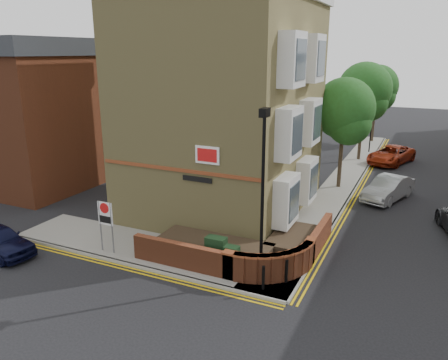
% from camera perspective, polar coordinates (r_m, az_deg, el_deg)
% --- Properties ---
extents(ground, '(120.00, 120.00, 0.00)m').
position_cam_1_polar(ground, '(16.49, -2.11, -13.54)').
color(ground, black).
rests_on(ground, ground).
extents(pavement_corner, '(13.00, 3.00, 0.12)m').
position_cam_1_polar(pavement_corner, '(19.23, -9.46, -8.97)').
color(pavement_corner, gray).
rests_on(pavement_corner, ground).
extents(pavement_main, '(2.00, 32.00, 0.12)m').
position_cam_1_polar(pavement_main, '(30.16, 15.42, 0.12)').
color(pavement_main, gray).
rests_on(pavement_main, ground).
extents(kerb_side, '(13.00, 0.15, 0.12)m').
position_cam_1_polar(kerb_side, '(18.15, -12.17, -10.74)').
color(kerb_side, gray).
rests_on(kerb_side, ground).
extents(kerb_main_near, '(0.15, 32.00, 0.12)m').
position_cam_1_polar(kerb_main_near, '(30.03, 17.29, -0.11)').
color(kerb_main_near, gray).
rests_on(kerb_main_near, ground).
extents(yellow_lines_side, '(13.00, 0.28, 0.01)m').
position_cam_1_polar(yellow_lines_side, '(18.00, -12.65, -11.21)').
color(yellow_lines_side, gold).
rests_on(yellow_lines_side, ground).
extents(yellow_lines_main, '(0.28, 32.00, 0.01)m').
position_cam_1_polar(yellow_lines_main, '(30.01, 17.75, -0.27)').
color(yellow_lines_main, gold).
rests_on(yellow_lines_main, ground).
extents(corner_building, '(8.95, 10.40, 13.60)m').
position_cam_1_polar(corner_building, '(22.81, 0.60, 11.39)').
color(corner_building, '#9C8D53').
rests_on(corner_building, ground).
extents(garden_wall, '(6.80, 6.00, 1.20)m').
position_cam_1_polar(garden_wall, '(18.48, 1.48, -10.03)').
color(garden_wall, brown).
rests_on(garden_wall, ground).
extents(lamppost, '(0.25, 0.50, 6.30)m').
position_cam_1_polar(lamppost, '(15.53, 5.05, -1.99)').
color(lamppost, black).
rests_on(lamppost, pavement_corner).
extents(utility_cabinet_large, '(0.80, 0.45, 1.20)m').
position_cam_1_polar(utility_cabinet_large, '(17.30, -1.04, -9.32)').
color(utility_cabinet_large, black).
rests_on(utility_cabinet_large, pavement_corner).
extents(utility_cabinet_small, '(0.55, 0.40, 1.10)m').
position_cam_1_polar(utility_cabinet_small, '(16.77, 0.99, -10.38)').
color(utility_cabinet_small, black).
rests_on(utility_cabinet_small, pavement_corner).
extents(bollard_near, '(0.11, 0.11, 0.90)m').
position_cam_1_polar(bollard_near, '(15.84, 5.16, -12.59)').
color(bollard_near, black).
rests_on(bollard_near, pavement_corner).
extents(bollard_far, '(0.11, 0.11, 0.90)m').
position_cam_1_polar(bollard_far, '(16.34, 8.16, -11.72)').
color(bollard_far, black).
rests_on(bollard_far, pavement_corner).
extents(zone_sign, '(0.72, 0.07, 2.20)m').
position_cam_1_polar(zone_sign, '(18.74, -15.23, -4.76)').
color(zone_sign, slate).
rests_on(zone_sign, pavement_corner).
extents(side_building, '(6.40, 10.40, 9.00)m').
position_cam_1_polar(side_building, '(30.12, -21.18, 8.32)').
color(side_building, brown).
rests_on(side_building, ground).
extents(tree_near, '(3.64, 3.65, 6.70)m').
position_cam_1_polar(tree_near, '(27.33, 15.42, 8.44)').
color(tree_near, '#382B1E').
rests_on(tree_near, pavement_main).
extents(tree_mid, '(4.03, 4.03, 7.42)m').
position_cam_1_polar(tree_mid, '(35.15, 17.85, 10.72)').
color(tree_mid, '#382B1E').
rests_on(tree_mid, pavement_main).
extents(tree_far, '(3.81, 3.81, 7.00)m').
position_cam_1_polar(tree_far, '(43.09, 19.32, 11.13)').
color(tree_far, '#382B1E').
rests_on(tree_far, pavement_main).
extents(traffic_light_assembly, '(0.20, 0.16, 4.20)m').
position_cam_1_polar(traffic_light_assembly, '(38.29, 18.75, 7.40)').
color(traffic_light_assembly, black).
rests_on(traffic_light_assembly, pavement_main).
extents(silver_car_near, '(2.72, 4.39, 1.37)m').
position_cam_1_polar(silver_car_near, '(26.75, 20.66, -1.04)').
color(silver_car_near, '#959A9C').
rests_on(silver_car_near, ground).
extents(red_car_main, '(3.61, 5.28, 1.34)m').
position_cam_1_polar(red_car_main, '(35.67, 20.98, 3.11)').
color(red_car_main, '#9E2B11').
rests_on(red_car_main, ground).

